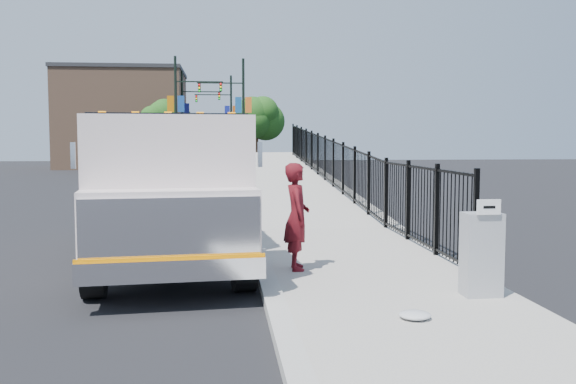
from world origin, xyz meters
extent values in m
plane|color=black|center=(0.00, 0.00, 0.00)|extent=(120.00, 120.00, 0.00)
cube|color=#9E998E|center=(1.93, -2.00, 0.06)|extent=(3.55, 12.00, 0.12)
cube|color=#ADAAA3|center=(0.00, -2.00, 0.08)|extent=(0.30, 12.00, 0.16)
cube|color=#9E998E|center=(2.12, 16.00, 0.00)|extent=(3.95, 24.06, 3.19)
cube|color=black|center=(3.55, 12.00, 0.90)|extent=(0.10, 28.00, 1.80)
cube|color=black|center=(-1.89, 1.04, 0.61)|extent=(1.82, 7.63, 0.24)
cube|color=silver|center=(-1.64, -1.51, 1.72)|extent=(2.83, 2.68, 2.22)
cube|color=silver|center=(-1.51, -2.89, 1.17)|extent=(2.67, 1.02, 1.11)
cube|color=silver|center=(-1.47, -3.30, 1.17)|extent=(2.55, 0.33, 0.94)
cube|color=silver|center=(-1.46, -3.39, 0.61)|extent=(2.67, 0.45, 0.31)
cube|color=orange|center=(-1.46, -3.39, 0.78)|extent=(2.66, 0.31, 0.07)
cube|color=black|center=(-1.62, -1.79, 2.39)|extent=(2.57, 1.67, 0.94)
cube|color=silver|center=(-2.02, 2.47, 1.72)|extent=(3.10, 4.90, 1.89)
cube|color=silver|center=(-2.92, -2.75, 2.22)|extent=(0.07, 0.07, 0.39)
cube|color=silver|center=(-0.16, -2.48, 2.22)|extent=(0.07, 0.07, 0.39)
cube|color=orange|center=(-2.58, -2.27, 2.86)|extent=(0.12, 0.10, 0.07)
cube|color=orange|center=(-2.08, -2.22, 2.86)|extent=(0.12, 0.10, 0.07)
cube|color=orange|center=(-1.58, -2.17, 2.86)|extent=(0.12, 0.10, 0.07)
cube|color=orange|center=(-1.08, -2.12, 2.86)|extent=(0.12, 0.10, 0.07)
cube|color=orange|center=(-0.58, -2.08, 2.86)|extent=(0.12, 0.10, 0.07)
cylinder|color=black|center=(-2.73, -2.39, 0.56)|extent=(0.46, 1.14, 1.11)
cylinder|color=black|center=(-0.41, -2.17, 0.56)|extent=(0.46, 1.14, 1.11)
cylinder|color=black|center=(-3.25, 3.03, 0.56)|extent=(0.46, 1.14, 1.11)
cylinder|color=black|center=(-0.92, 3.25, 0.56)|extent=(0.46, 1.14, 1.11)
cylinder|color=black|center=(-3.36, 4.24, 0.56)|extent=(0.46, 1.14, 1.11)
cylinder|color=black|center=(-1.04, 4.46, 0.56)|extent=(0.46, 1.14, 1.11)
imported|color=#530E14|center=(0.58, -1.13, 1.08)|extent=(0.46, 0.70, 1.92)
cube|color=gray|center=(3.10, -3.34, 0.75)|extent=(0.55, 0.40, 1.25)
cube|color=white|center=(3.10, -3.56, 1.48)|extent=(0.35, 0.04, 0.22)
ellipsoid|color=silver|center=(1.75, -4.45, 0.17)|extent=(0.42, 0.42, 0.11)
cylinder|color=black|center=(-3.79, 31.82, 4.00)|extent=(0.18, 0.18, 8.00)
cube|color=black|center=(-2.19, 31.82, 6.30)|extent=(3.20, 0.08, 0.08)
cube|color=black|center=(-0.75, 31.82, 5.95)|extent=(0.18, 0.22, 0.60)
cube|color=navy|center=(-3.44, 31.82, 4.80)|extent=(0.45, 0.04, 1.10)
cube|color=#C46B08|center=(-4.14, 31.82, 4.80)|extent=(0.45, 0.04, 1.10)
cylinder|color=black|center=(0.81, 32.72, 4.00)|extent=(0.18, 0.18, 8.00)
cube|color=black|center=(-0.79, 32.72, 6.30)|extent=(3.20, 0.08, 0.08)
cube|color=black|center=(-2.23, 32.72, 5.95)|extent=(0.18, 0.22, 0.60)
cube|color=orange|center=(1.16, 32.72, 4.80)|extent=(0.45, 0.04, 1.10)
cube|color=#165390|center=(0.46, 32.72, 4.80)|extent=(0.45, 0.04, 1.10)
cylinder|color=black|center=(-3.92, 41.28, 4.00)|extent=(0.18, 0.18, 8.00)
cube|color=black|center=(-2.32, 41.28, 6.30)|extent=(3.20, 0.08, 0.08)
cube|color=black|center=(-0.88, 41.28, 5.95)|extent=(0.18, 0.22, 0.60)
cube|color=navy|center=(-3.57, 41.28, 4.80)|extent=(0.45, 0.04, 1.10)
cube|color=#DE5217|center=(-4.27, 41.28, 4.80)|extent=(0.45, 0.04, 1.10)
cylinder|color=black|center=(0.15, 44.88, 4.00)|extent=(0.18, 0.18, 8.00)
cube|color=black|center=(-1.45, 44.88, 6.30)|extent=(3.20, 0.08, 0.08)
cube|color=black|center=(-2.89, 44.88, 5.95)|extent=(0.18, 0.22, 0.60)
cube|color=#D55815|center=(0.50, 44.88, 4.80)|extent=(0.45, 0.04, 1.10)
cube|color=#18249C|center=(-0.20, 44.88, 4.80)|extent=(0.45, 0.04, 1.10)
cylinder|color=#382314|center=(-4.97, 35.54, 1.60)|extent=(0.36, 0.36, 3.20)
sphere|color=#194714|center=(-4.97, 35.54, 4.00)|extent=(2.36, 2.36, 2.36)
cylinder|color=#382314|center=(2.01, 38.56, 1.60)|extent=(0.36, 0.36, 3.20)
sphere|color=#194714|center=(2.01, 38.56, 4.00)|extent=(2.82, 2.82, 2.82)
cylinder|color=#382314|center=(-4.60, 48.11, 1.60)|extent=(0.36, 0.36, 3.20)
sphere|color=#194714|center=(-4.60, 48.11, 4.00)|extent=(2.43, 2.43, 2.43)
cube|color=#8C664C|center=(-9.00, 44.00, 4.00)|extent=(10.00, 10.00, 8.00)
camera|label=1|loc=(-0.75, -12.44, 2.47)|focal=40.00mm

